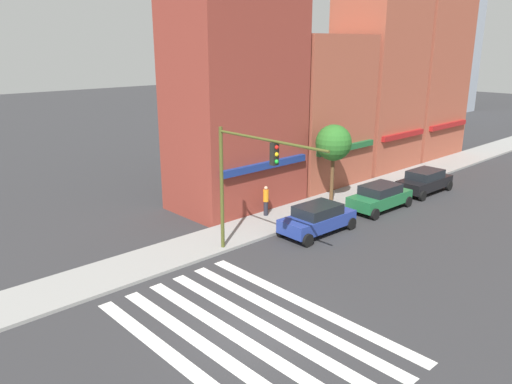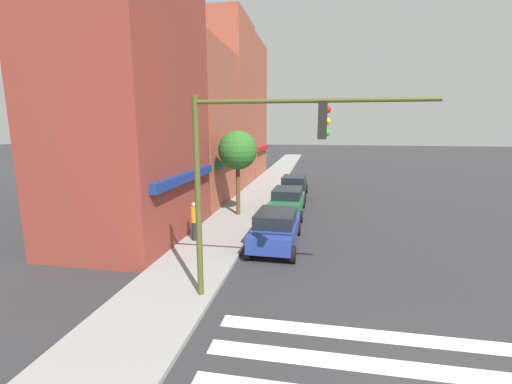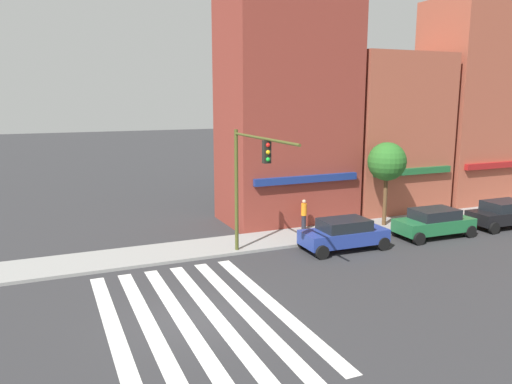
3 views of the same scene
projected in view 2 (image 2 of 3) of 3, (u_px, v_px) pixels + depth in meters
sidewalk_left at (85, 384)px, 6.99m from camera, size 120.00×3.00×0.15m
storefront_row at (207, 109)px, 26.26m from camera, size 29.69×5.30×14.25m
tower_distant at (176, 36)px, 63.31m from camera, size 16.27×14.98×43.57m
traffic_signal at (252, 161)px, 9.55m from camera, size 0.32×6.48×6.12m
sedan_blue at (276, 228)px, 15.16m from camera, size 4.44×2.02×1.59m
sedan_green at (287, 201)px, 20.83m from camera, size 4.44×2.02×1.59m
sedan_black at (294, 186)px, 26.02m from camera, size 4.44×2.02×1.59m
pedestrian_orange_vest at (194, 221)px, 15.49m from camera, size 0.32×0.32×1.77m
street_tree at (238, 151)px, 19.59m from camera, size 2.25×2.25×4.92m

